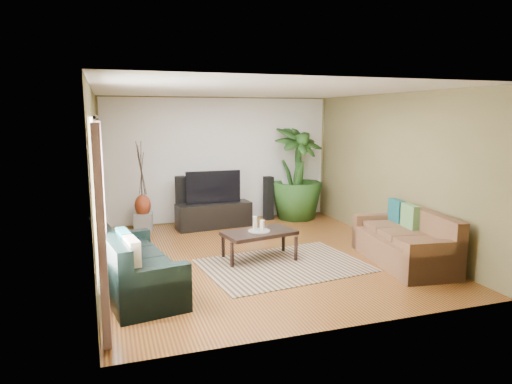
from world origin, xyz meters
name	(u,v)px	position (x,y,z in m)	size (l,w,h in m)	color
floor	(260,256)	(0.00, 0.00, 0.00)	(5.50, 5.50, 0.00)	#965E26
ceiling	(260,90)	(0.00, 0.00, 2.70)	(5.50, 5.50, 0.00)	white
wall_back	(219,160)	(0.00, 2.75, 1.35)	(5.00, 5.00, 0.00)	brown
wall_front	(344,209)	(0.00, -2.75, 1.35)	(5.00, 5.00, 0.00)	brown
wall_left	(96,183)	(-2.50, 0.00, 1.35)	(5.50, 5.50, 0.00)	brown
wall_right	(392,170)	(2.50, 0.00, 1.35)	(5.50, 5.50, 0.00)	brown
backwall_panel	(220,160)	(0.00, 2.74, 1.35)	(4.90, 4.90, 0.00)	white
window_pane	(96,198)	(-2.48, -1.60, 1.40)	(1.80, 1.80, 0.00)	white
curtain_near	(102,237)	(-2.43, -2.35, 1.15)	(0.08, 0.35, 2.20)	gray
curtain_far	(102,207)	(-2.43, -0.85, 1.15)	(0.08, 0.35, 2.20)	gray
curtain_rod	(96,117)	(-2.43, -1.60, 2.30)	(0.03, 0.03, 1.90)	black
sofa_left	(136,260)	(-2.05, -0.92, 0.42)	(1.97, 0.84, 0.85)	black
sofa_right	(403,237)	(2.03, -1.04, 0.42)	(1.95, 0.88, 0.85)	brown
area_rug	(284,265)	(0.20, -0.58, 0.01)	(2.46, 1.74, 0.01)	tan
coffee_table	(259,245)	(-0.06, -0.15, 0.23)	(1.14, 0.62, 0.47)	black
candle_tray	(259,231)	(-0.06, -0.15, 0.47)	(0.35, 0.35, 0.02)	gray
candle_tall	(255,223)	(-0.12, -0.12, 0.60)	(0.07, 0.07, 0.23)	beige
candle_mid	(262,225)	(-0.02, -0.19, 0.57)	(0.07, 0.07, 0.18)	beige
candle_short	(262,225)	(0.01, -0.09, 0.55)	(0.07, 0.07, 0.15)	beige
tv_stand	(214,215)	(-0.28, 2.14, 0.26)	(1.55, 0.47, 0.52)	black
television	(213,187)	(-0.28, 2.16, 0.85)	(1.14, 0.06, 0.67)	black
speaker_left	(181,202)	(-0.91, 2.43, 0.53)	(0.19, 0.21, 1.07)	black
speaker_right	(268,198)	(1.05, 2.50, 0.48)	(0.17, 0.19, 0.97)	black
potted_plant	(296,173)	(1.68, 2.40, 1.04)	(1.16, 1.16, 2.07)	#1E4316
plant_pot	(296,212)	(1.68, 2.40, 0.15)	(0.38, 0.38, 0.30)	black
pedestal	(143,222)	(-1.70, 2.36, 0.18)	(0.35, 0.35, 0.35)	gray
vase	(143,206)	(-1.70, 2.36, 0.51)	(0.32, 0.32, 0.45)	maroon
side_table	(118,248)	(-2.25, 0.37, 0.24)	(0.45, 0.45, 0.48)	brown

